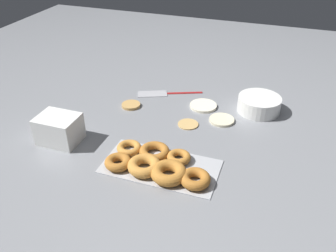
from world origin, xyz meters
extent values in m
plane|color=gray|center=(0.00, 0.00, 0.00)|extent=(3.00, 3.00, 0.00)
cylinder|color=silver|center=(0.11, 0.19, 0.01)|extent=(0.12, 0.12, 0.01)
cylinder|color=tan|center=(0.09, 0.03, 0.00)|extent=(0.08, 0.08, 0.01)
cylinder|color=tan|center=(-0.18, 0.09, 0.01)|extent=(0.08, 0.08, 0.01)
cylinder|color=beige|center=(0.21, 0.10, 0.01)|extent=(0.10, 0.10, 0.01)
cube|color=#ADAFB5|center=(0.08, -0.26, 0.00)|extent=(0.39, 0.20, 0.01)
torus|color=#AD6B28|center=(-0.05, -0.30, 0.02)|extent=(0.09, 0.09, 0.03)
torus|color=#C68438|center=(0.04, -0.29, 0.02)|extent=(0.11, 0.11, 0.04)
torus|color=#B7752D|center=(0.13, -0.30, 0.03)|extent=(0.12, 0.12, 0.04)
torus|color=#AD6B28|center=(0.21, -0.30, 0.02)|extent=(0.10, 0.10, 0.03)
torus|color=#C68438|center=(-0.05, -0.21, 0.02)|extent=(0.09, 0.09, 0.02)
torus|color=#AD6B28|center=(0.04, -0.21, 0.02)|extent=(0.11, 0.11, 0.03)
torus|color=#B7752D|center=(0.13, -0.21, 0.02)|extent=(0.08, 0.08, 0.03)
cylinder|color=white|center=(0.34, 0.23, 0.03)|extent=(0.18, 0.18, 0.07)
cube|color=white|center=(-0.32, -0.23, 0.01)|extent=(0.15, 0.12, 0.02)
cube|color=white|center=(-0.32, -0.23, 0.03)|extent=(0.15, 0.12, 0.02)
cube|color=white|center=(-0.32, -0.23, 0.05)|extent=(0.15, 0.12, 0.02)
cube|color=white|center=(-0.32, -0.23, 0.07)|extent=(0.15, 0.12, 0.02)
cube|color=white|center=(-0.32, -0.23, 0.09)|extent=(0.15, 0.12, 0.02)
cube|color=maroon|center=(0.00, 0.29, 0.00)|extent=(0.16, 0.08, 0.01)
cube|color=#A8A8AD|center=(-0.14, 0.23, 0.00)|extent=(0.15, 0.11, 0.01)
camera|label=1|loc=(0.41, -1.13, 0.76)|focal=38.00mm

